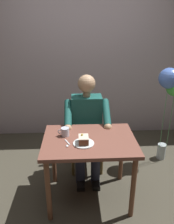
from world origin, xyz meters
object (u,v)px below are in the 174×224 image
(dining_table, at_px, (89,148))
(dessert_spoon, at_px, (67,144))
(chair, at_px, (86,131))
(coffee_cup, at_px, (65,132))
(cake_slice, at_px, (84,140))
(balloon_display, at_px, (172,89))
(seated_person, at_px, (87,125))

(dining_table, relative_size, dessert_spoon, 6.57)
(chair, height_order, dessert_spoon, chair)
(dessert_spoon, bearing_deg, coffee_cup, -81.06)
(dining_table, distance_m, chair, 0.66)
(cake_slice, bearing_deg, balloon_display, -146.48)
(chair, distance_m, cake_slice, 0.79)
(seated_person, height_order, balloon_display, balloon_display)
(cake_slice, height_order, coffee_cup, cake_slice)
(chair, bearing_deg, balloon_display, -179.12)
(seated_person, distance_m, balloon_display, 1.15)
(seated_person, bearing_deg, dining_table, 90.00)
(chair, height_order, coffee_cup, chair)
(chair, distance_m, dessert_spoon, 0.80)
(chair, relative_size, dessert_spoon, 6.37)
(dessert_spoon, bearing_deg, dining_table, -155.98)
(chair, bearing_deg, dining_table, 90.00)
(cake_slice, height_order, balloon_display, balloon_display)
(cake_slice, bearing_deg, dessert_spoon, 2.49)
(chair, bearing_deg, cake_slice, 85.23)
(dining_table, distance_m, balloon_display, 1.32)
(dining_table, xyz_separation_m, balloon_display, (-1.07, -0.66, 0.41))
(cake_slice, distance_m, dessert_spoon, 0.16)
(dining_table, distance_m, seated_person, 0.47)
(dining_table, xyz_separation_m, cake_slice, (0.06, 0.09, 0.15))
(seated_person, bearing_deg, cake_slice, 83.79)
(seated_person, xyz_separation_m, dessert_spoon, (0.22, 0.57, 0.08))
(dining_table, xyz_separation_m, coffee_cup, (0.24, -0.08, 0.15))
(dining_table, bearing_deg, balloon_display, -148.35)
(chair, height_order, seated_person, seated_person)
(seated_person, relative_size, coffee_cup, 10.67)
(dining_table, distance_m, cake_slice, 0.18)
(coffee_cup, bearing_deg, chair, -113.54)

